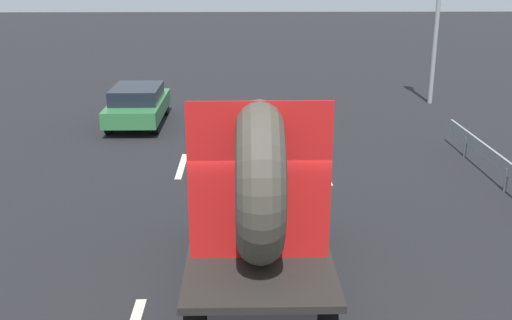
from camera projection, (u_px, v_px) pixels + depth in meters
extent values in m
plane|color=black|center=(259.00, 288.00, 9.72)|extent=(120.00, 120.00, 0.00)
cylinder|color=black|center=(209.00, 224.00, 11.05)|extent=(0.28, 0.88, 0.88)
cylinder|color=black|center=(302.00, 223.00, 11.08)|extent=(0.28, 0.88, 0.88)
cylinder|color=black|center=(197.00, 317.00, 8.12)|extent=(0.28, 0.88, 0.88)
cylinder|color=black|center=(323.00, 315.00, 8.16)|extent=(0.28, 0.88, 0.88)
cube|color=black|center=(257.00, 235.00, 9.57)|extent=(1.30, 5.00, 0.25)
cube|color=navy|center=(255.00, 159.00, 10.69)|extent=(2.00, 2.13, 1.35)
cube|color=black|center=(256.00, 143.00, 10.55)|extent=(2.02, 2.02, 0.44)
cube|color=black|center=(259.00, 256.00, 8.50)|extent=(2.00, 2.87, 0.10)
cube|color=black|center=(257.00, 182.00, 9.64)|extent=(1.80, 0.08, 1.10)
torus|color=#474238|center=(260.00, 182.00, 8.01)|extent=(0.63, 2.19, 2.19)
cube|color=red|center=(260.00, 182.00, 8.01)|extent=(1.90, 0.03, 2.19)
cylinder|color=black|center=(124.00, 107.00, 20.82)|extent=(0.20, 0.58, 0.58)
cylinder|color=black|center=(165.00, 107.00, 20.85)|extent=(0.20, 0.58, 0.58)
cylinder|color=black|center=(109.00, 125.00, 18.49)|extent=(0.20, 0.58, 0.58)
cylinder|color=black|center=(155.00, 124.00, 18.52)|extent=(0.20, 0.58, 0.58)
cube|color=#33723F|center=(138.00, 108.00, 19.59)|extent=(1.64, 3.82, 0.50)
cube|color=black|center=(137.00, 94.00, 19.36)|extent=(1.47, 2.14, 0.45)
cylinder|color=gray|center=(435.00, 38.00, 21.99)|extent=(0.16, 0.16, 4.83)
cylinder|color=slate|center=(507.00, 180.00, 13.78)|extent=(0.10, 0.10, 0.55)
cylinder|color=slate|center=(466.00, 147.00, 16.28)|extent=(0.10, 0.10, 0.55)
cube|color=beige|center=(182.00, 166.00, 15.61)|extent=(0.16, 2.04, 0.01)
cube|color=beige|center=(323.00, 168.00, 15.45)|extent=(0.16, 2.58, 0.01)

